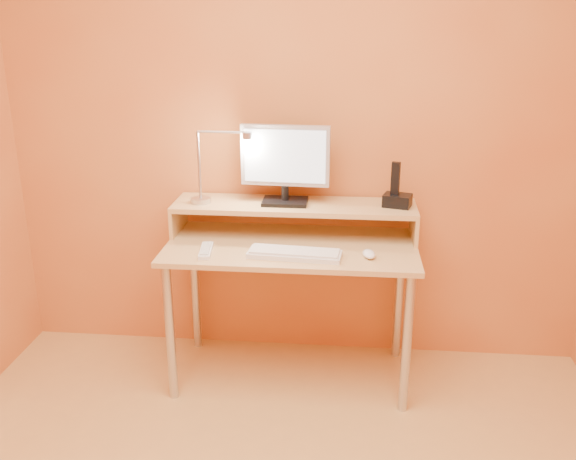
# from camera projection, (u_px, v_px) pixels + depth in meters

# --- Properties ---
(wall_back) EXTENTS (3.00, 0.04, 2.50)m
(wall_back) POSITION_uv_depth(u_px,v_px,m) (297.00, 123.00, 3.13)
(wall_back) COLOR #CE8343
(wall_back) RESTS_ON floor
(desk_leg_fl) EXTENTS (0.04, 0.04, 0.69)m
(desk_leg_fl) POSITION_uv_depth(u_px,v_px,m) (170.00, 333.00, 2.94)
(desk_leg_fl) COLOR #B9B9C0
(desk_leg_fl) RESTS_ON floor
(desk_leg_fr) EXTENTS (0.04, 0.04, 0.69)m
(desk_leg_fr) POSITION_uv_depth(u_px,v_px,m) (407.00, 344.00, 2.84)
(desk_leg_fr) COLOR #B9B9C0
(desk_leg_fr) RESTS_ON floor
(desk_leg_bl) EXTENTS (0.04, 0.04, 0.69)m
(desk_leg_bl) POSITION_uv_depth(u_px,v_px,m) (195.00, 289.00, 3.41)
(desk_leg_bl) COLOR #B9B9C0
(desk_leg_bl) RESTS_ON floor
(desk_leg_br) EXTENTS (0.04, 0.04, 0.69)m
(desk_leg_br) POSITION_uv_depth(u_px,v_px,m) (399.00, 297.00, 3.31)
(desk_leg_br) COLOR #B9B9C0
(desk_leg_br) RESTS_ON floor
(desk_lower) EXTENTS (1.20, 0.60, 0.02)m
(desk_lower) POSITION_uv_depth(u_px,v_px,m) (291.00, 247.00, 3.01)
(desk_lower) COLOR tan
(desk_lower) RESTS_ON floor
(shelf_riser_left) EXTENTS (0.02, 0.30, 0.14)m
(shelf_riser_left) POSITION_uv_depth(u_px,v_px,m) (178.00, 218.00, 3.17)
(shelf_riser_left) COLOR tan
(shelf_riser_left) RESTS_ON desk_lower
(shelf_riser_right) EXTENTS (0.02, 0.30, 0.14)m
(shelf_riser_right) POSITION_uv_depth(u_px,v_px,m) (414.00, 225.00, 3.07)
(shelf_riser_right) COLOR tan
(shelf_riser_right) RESTS_ON desk_lower
(desk_shelf) EXTENTS (1.20, 0.30, 0.02)m
(desk_shelf) POSITION_uv_depth(u_px,v_px,m) (294.00, 206.00, 3.09)
(desk_shelf) COLOR tan
(desk_shelf) RESTS_ON desk_lower
(monitor_foot) EXTENTS (0.22, 0.16, 0.02)m
(monitor_foot) POSITION_uv_depth(u_px,v_px,m) (285.00, 201.00, 3.09)
(monitor_foot) COLOR black
(monitor_foot) RESTS_ON desk_shelf
(monitor_neck) EXTENTS (0.04, 0.04, 0.07)m
(monitor_neck) POSITION_uv_depth(u_px,v_px,m) (285.00, 193.00, 3.08)
(monitor_neck) COLOR black
(monitor_neck) RESTS_ON monitor_foot
(monitor_panel) EXTENTS (0.44, 0.06, 0.30)m
(monitor_panel) POSITION_uv_depth(u_px,v_px,m) (285.00, 156.00, 3.03)
(monitor_panel) COLOR #ADADB5
(monitor_panel) RESTS_ON monitor_neck
(monitor_back) EXTENTS (0.39, 0.03, 0.25)m
(monitor_back) POSITION_uv_depth(u_px,v_px,m) (286.00, 155.00, 3.05)
(monitor_back) COLOR black
(monitor_back) RESTS_ON monitor_panel
(monitor_screen) EXTENTS (0.39, 0.03, 0.26)m
(monitor_screen) POSITION_uv_depth(u_px,v_px,m) (285.00, 156.00, 3.01)
(monitor_screen) COLOR silver
(monitor_screen) RESTS_ON monitor_panel
(lamp_base) EXTENTS (0.10, 0.10, 0.02)m
(lamp_base) POSITION_uv_depth(u_px,v_px,m) (201.00, 200.00, 3.10)
(lamp_base) COLOR #B9B9C0
(lamp_base) RESTS_ON desk_shelf
(lamp_post) EXTENTS (0.01, 0.01, 0.33)m
(lamp_post) POSITION_uv_depth(u_px,v_px,m) (199.00, 165.00, 3.04)
(lamp_post) COLOR #B9B9C0
(lamp_post) RESTS_ON lamp_base
(lamp_arm) EXTENTS (0.24, 0.01, 0.01)m
(lamp_arm) POSITION_uv_depth(u_px,v_px,m) (222.00, 132.00, 2.98)
(lamp_arm) COLOR #B9B9C0
(lamp_arm) RESTS_ON lamp_post
(lamp_head) EXTENTS (0.04, 0.04, 0.03)m
(lamp_head) POSITION_uv_depth(u_px,v_px,m) (247.00, 136.00, 2.97)
(lamp_head) COLOR #B9B9C0
(lamp_head) RESTS_ON lamp_arm
(lamp_bulb) EXTENTS (0.03, 0.03, 0.00)m
(lamp_bulb) POSITION_uv_depth(u_px,v_px,m) (247.00, 139.00, 2.98)
(lamp_bulb) COLOR #FFEAC6
(lamp_bulb) RESTS_ON lamp_head
(phone_dock) EXTENTS (0.15, 0.13, 0.06)m
(phone_dock) POSITION_uv_depth(u_px,v_px,m) (397.00, 200.00, 3.03)
(phone_dock) COLOR black
(phone_dock) RESTS_ON desk_shelf
(phone_handset) EXTENTS (0.05, 0.03, 0.16)m
(phone_handset) POSITION_uv_depth(u_px,v_px,m) (395.00, 178.00, 3.00)
(phone_handset) COLOR black
(phone_handset) RESTS_ON phone_dock
(phone_led) EXTENTS (0.01, 0.00, 0.04)m
(phone_led) POSITION_uv_depth(u_px,v_px,m) (408.00, 204.00, 2.98)
(phone_led) COLOR #1E40FF
(phone_led) RESTS_ON phone_dock
(keyboard) EXTENTS (0.43, 0.17, 0.02)m
(keyboard) POSITION_uv_depth(u_px,v_px,m) (295.00, 254.00, 2.85)
(keyboard) COLOR silver
(keyboard) RESTS_ON desk_lower
(mouse) EXTENTS (0.07, 0.11, 0.03)m
(mouse) POSITION_uv_depth(u_px,v_px,m) (369.00, 254.00, 2.84)
(mouse) COLOR white
(mouse) RESTS_ON desk_lower
(remote_control) EXTENTS (0.07, 0.20, 0.02)m
(remote_control) POSITION_uv_depth(u_px,v_px,m) (206.00, 251.00, 2.90)
(remote_control) COLOR silver
(remote_control) RESTS_ON desk_lower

